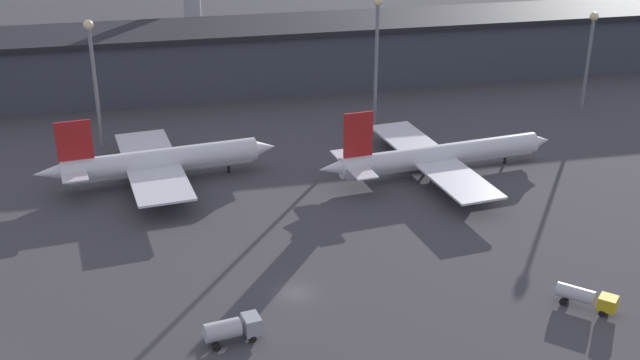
# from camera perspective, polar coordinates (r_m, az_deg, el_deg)

# --- Properties ---
(ground) EXTENTS (600.00, 600.00, 0.00)m
(ground) POSITION_cam_1_polar(r_m,az_deg,el_deg) (104.90, -1.70, -8.04)
(ground) COLOR #423F44
(terminal_building) EXTENTS (251.80, 21.58, 14.45)m
(terminal_building) POSITION_cam_1_polar(r_m,az_deg,el_deg) (184.99, -7.16, 8.64)
(terminal_building) COLOR #3D424C
(terminal_building) RESTS_ON ground
(airplane_0) EXTENTS (40.72, 33.05, 12.49)m
(airplane_0) POSITION_cam_1_polar(r_m,az_deg,el_deg) (137.41, -11.37, 1.25)
(airplane_0) COLOR silver
(airplane_0) RESTS_ON ground
(airplane_1) EXTENTS (44.21, 37.29, 12.89)m
(airplane_1) POSITION_cam_1_polar(r_m,az_deg,el_deg) (139.71, 8.38, 1.69)
(airplane_1) COLOR silver
(airplane_1) RESTS_ON ground
(service_vehicle_1) EXTENTS (6.93, 3.56, 2.99)m
(service_vehicle_1) POSITION_cam_1_polar(r_m,az_deg,el_deg) (95.59, -6.28, -10.47)
(service_vehicle_1) COLOR #9EA3A8
(service_vehicle_1) RESTS_ON ground
(service_vehicle_2) EXTENTS (6.64, 6.57, 2.52)m
(service_vehicle_2) POSITION_cam_1_polar(r_m,az_deg,el_deg) (106.49, 18.39, -7.91)
(service_vehicle_2) COLOR gold
(service_vehicle_2) RESTS_ON ground
(lamp_post_1) EXTENTS (1.80, 1.80, 24.03)m
(lamp_post_1) POSITION_cam_1_polar(r_m,az_deg,el_deg) (152.09, -15.82, 7.72)
(lamp_post_1) COLOR slate
(lamp_post_1) RESTS_ON ground
(lamp_post_2) EXTENTS (1.80, 1.80, 25.89)m
(lamp_post_2) POSITION_cam_1_polar(r_m,az_deg,el_deg) (157.78, 4.05, 9.52)
(lamp_post_2) COLOR slate
(lamp_post_2) RESTS_ON ground
(lamp_post_3) EXTENTS (1.80, 1.80, 20.73)m
(lamp_post_3) POSITION_cam_1_polar(r_m,az_deg,el_deg) (176.87, 18.64, 8.96)
(lamp_post_3) COLOR slate
(lamp_post_3) RESTS_ON ground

